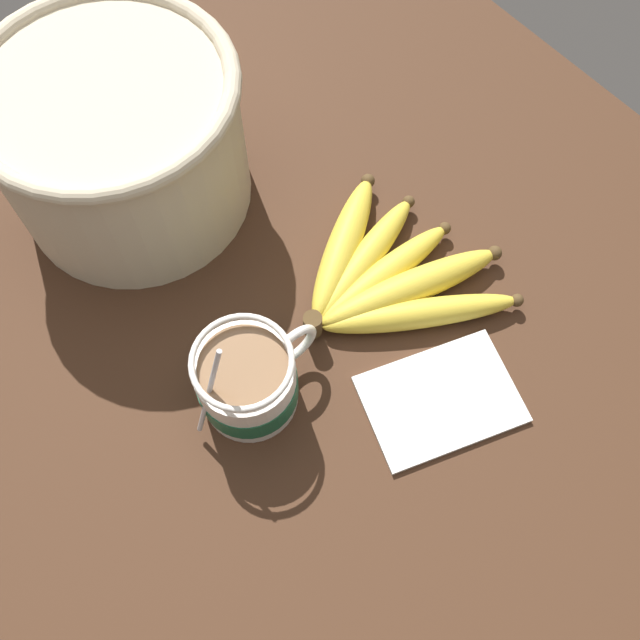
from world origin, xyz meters
The scene contains 5 objects.
table centered at (0.00, 0.00, 1.76)cm, with size 115.20×115.20×3.52cm.
coffee_mug centered at (-2.15, -3.82, 7.81)cm, with size 14.90×9.89×14.65cm.
banana_bunch centered at (17.05, -2.48, 5.22)cm, with size 23.00×24.61×4.13cm.
woven_basket centered at (2.84, 24.85, 12.97)cm, with size 27.45×27.45×18.02cm.
napkin centered at (12.55, -16.30, 3.82)cm, with size 17.92×15.00×0.60cm.
Camera 1 is at (-12.02, -27.09, 72.78)cm, focal length 40.00 mm.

